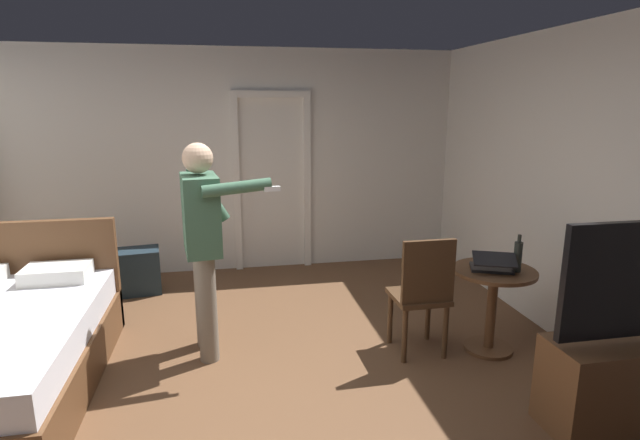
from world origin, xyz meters
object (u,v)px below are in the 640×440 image
(laptop, at_px, (492,265))
(wooden_chair, at_px, (422,291))
(tv_flatscreen, at_px, (637,366))
(person_blue_shirt, at_px, (203,234))
(bottle_on_table, at_px, (518,256))
(suitcase_dark, at_px, (138,271))
(side_table, at_px, (492,296))

(laptop, relative_size, wooden_chair, 0.43)
(tv_flatscreen, bearing_deg, person_blue_shirt, 151.14)
(tv_flatscreen, distance_m, laptop, 1.17)
(bottle_on_table, bearing_deg, suitcase_dark, 148.21)
(laptop, height_order, suitcase_dark, laptop)
(side_table, distance_m, wooden_chair, 0.60)
(side_table, xyz_separation_m, person_blue_shirt, (-2.27, 0.40, 0.53))
(suitcase_dark, bearing_deg, side_table, -39.58)
(side_table, relative_size, laptop, 1.65)
(bottle_on_table, distance_m, wooden_chair, 0.79)
(person_blue_shirt, distance_m, suitcase_dark, 1.85)
(person_blue_shirt, height_order, suitcase_dark, person_blue_shirt)
(laptop, height_order, bottle_on_table, bottle_on_table)
(laptop, distance_m, person_blue_shirt, 2.28)
(side_table, relative_size, wooden_chair, 0.71)
(wooden_chair, relative_size, suitcase_dark, 2.08)
(wooden_chair, bearing_deg, bottle_on_table, -8.74)
(bottle_on_table, bearing_deg, wooden_chair, 171.26)
(tv_flatscreen, bearing_deg, laptop, 112.94)
(side_table, xyz_separation_m, suitcase_dark, (-3.05, 1.90, -0.24))
(tv_flatscreen, distance_m, wooden_chair, 1.48)
(person_blue_shirt, bearing_deg, laptop, -11.17)
(person_blue_shirt, bearing_deg, tv_flatscreen, -28.86)
(person_blue_shirt, bearing_deg, suitcase_dark, 117.50)
(laptop, height_order, person_blue_shirt, person_blue_shirt)
(laptop, bearing_deg, side_table, 40.56)
(bottle_on_table, height_order, suitcase_dark, bottle_on_table)
(bottle_on_table, bearing_deg, tv_flatscreen, -75.91)
(tv_flatscreen, relative_size, laptop, 3.15)
(bottle_on_table, relative_size, person_blue_shirt, 0.18)
(tv_flatscreen, relative_size, wooden_chair, 1.35)
(bottle_on_table, bearing_deg, side_table, 150.26)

